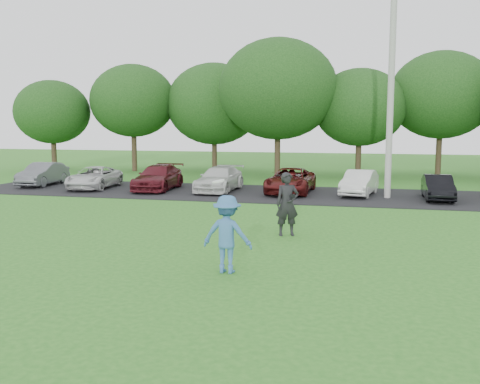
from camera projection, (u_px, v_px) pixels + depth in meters
name	position (u px, v px, depth m)	size (l,w,h in m)	color
ground	(205.00, 264.00, 12.84)	(100.00, 100.00, 0.00)	#286D1F
parking_lot	(288.00, 194.00, 25.36)	(32.00, 6.50, 0.03)	black
utility_pole	(391.00, 78.00, 23.40)	(0.28, 0.28, 10.62)	#A9A9A4
frisbee_player	(227.00, 234.00, 11.97)	(1.16, 0.70, 2.14)	teal
camera_bystander	(287.00, 204.00, 15.95)	(0.81, 0.67, 1.90)	black
parked_cars	(253.00, 180.00, 25.80)	(28.26, 4.76, 1.23)	slate
tree_row	(336.00, 99.00, 33.78)	(42.39, 9.85, 8.64)	#38281C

